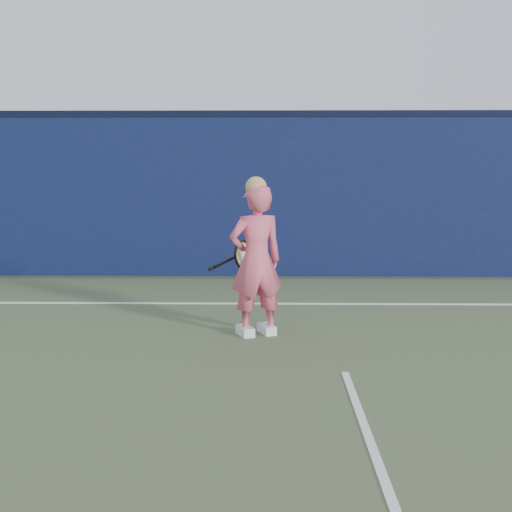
{
  "coord_description": "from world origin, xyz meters",
  "views": [
    {
      "loc": [
        -0.65,
        -4.91,
        1.78
      ],
      "look_at": [
        -0.78,
        2.37,
        0.83
      ],
      "focal_mm": 50.0,
      "sensor_mm": 36.0,
      "label": 1
    }
  ],
  "objects": [
    {
      "name": "court_lines",
      "position": [
        0.0,
        -0.33,
        0.01
      ],
      "size": [
        11.0,
        12.04,
        0.01
      ],
      "color": "white",
      "rests_on": "court_surface"
    },
    {
      "name": "player",
      "position": [
        -0.78,
        2.37,
        0.79
      ],
      "size": [
        0.67,
        0.56,
        1.65
      ],
      "rotation": [
        0.0,
        0.0,
        3.52
      ],
      "color": "#DE5670",
      "rests_on": "ground"
    },
    {
      "name": "racket",
      "position": [
        -0.96,
        2.83,
        0.78
      ],
      "size": [
        0.48,
        0.46,
        0.33
      ],
      "rotation": [
        0.0,
        0.0,
        0.66
      ],
      "color": "black",
      "rests_on": "ground"
    },
    {
      "name": "wall_cap",
      "position": [
        0.0,
        6.5,
        2.55
      ],
      "size": [
        24.0,
        0.42,
        0.1
      ],
      "primitive_type": "cube",
      "color": "black",
      "rests_on": "backstop_wall"
    },
    {
      "name": "backstop_wall",
      "position": [
        0.0,
        6.5,
        1.25
      ],
      "size": [
        24.0,
        0.4,
        2.5
      ],
      "primitive_type": "cube",
      "color": "#0B1534",
      "rests_on": "ground"
    },
    {
      "name": "ground",
      "position": [
        0.0,
        0.0,
        0.0
      ],
      "size": [
        80.0,
        80.0,
        0.0
      ],
      "primitive_type": "plane",
      "color": "#324329",
      "rests_on": "ground"
    }
  ]
}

